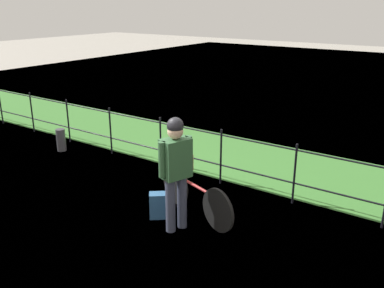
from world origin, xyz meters
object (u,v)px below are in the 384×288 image
(cyclist_person, at_px, (176,165))
(mooring_bollard, at_px, (61,140))
(bicycle_main, at_px, (195,195))
(wooden_crate, at_px, (179,161))
(backpack_on_paving, at_px, (159,205))
(terrier_dog, at_px, (180,149))

(cyclist_person, xyz_separation_m, mooring_bollard, (-4.14, 1.25, -0.76))
(bicycle_main, distance_m, wooden_crate, 0.59)
(bicycle_main, distance_m, backpack_on_paving, 0.57)
(wooden_crate, xyz_separation_m, mooring_bollard, (-3.74, 0.63, -0.54))
(bicycle_main, height_order, terrier_dog, terrier_dog)
(wooden_crate, height_order, mooring_bollard, wooden_crate)
(bicycle_main, relative_size, mooring_bollard, 3.35)
(backpack_on_paving, relative_size, mooring_bollard, 0.81)
(backpack_on_paving, bearing_deg, bicycle_main, -178.41)
(terrier_dog, bearing_deg, wooden_crate, 160.90)
(bicycle_main, relative_size, cyclist_person, 0.99)
(wooden_crate, bearing_deg, bicycle_main, -19.10)
(wooden_crate, height_order, backpack_on_paving, wooden_crate)
(backpack_on_paving, xyz_separation_m, mooring_bollard, (-3.71, 1.12, 0.05))
(bicycle_main, xyz_separation_m, mooring_bollard, (-4.12, 0.76, -0.10))
(bicycle_main, height_order, mooring_bollard, bicycle_main)
(cyclist_person, bearing_deg, mooring_bollard, 163.25)
(terrier_dog, height_order, mooring_bollard, terrier_dog)
(cyclist_person, bearing_deg, terrier_dog, 121.55)
(wooden_crate, xyz_separation_m, terrier_dog, (0.02, -0.01, 0.21))
(terrier_dog, distance_m, backpack_on_paving, 0.93)
(bicycle_main, xyz_separation_m, backpack_on_paving, (-0.41, -0.36, -0.15))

